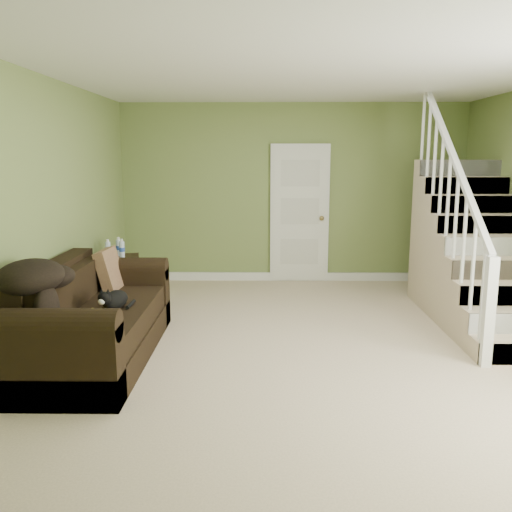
{
  "coord_description": "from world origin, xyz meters",
  "views": [
    {
      "loc": [
        -0.44,
        -5.23,
        1.86
      ],
      "look_at": [
        -0.51,
        0.26,
        0.83
      ],
      "focal_mm": 38.0,
      "sensor_mm": 36.0,
      "label": 1
    }
  ],
  "objects_px": {
    "side_table": "(118,282)",
    "cat": "(114,300)",
    "banana": "(95,312)",
    "sofa": "(92,323)"
  },
  "relations": [
    {
      "from": "side_table",
      "to": "banana",
      "type": "bearing_deg",
      "value": -80.7
    },
    {
      "from": "sofa",
      "to": "side_table",
      "type": "height_order",
      "value": "sofa"
    },
    {
      "from": "side_table",
      "to": "banana",
      "type": "height_order",
      "value": "side_table"
    },
    {
      "from": "banana",
      "to": "sofa",
      "type": "bearing_deg",
      "value": 81.99
    },
    {
      "from": "side_table",
      "to": "cat",
      "type": "bearing_deg",
      "value": -75.76
    },
    {
      "from": "sofa",
      "to": "banana",
      "type": "height_order",
      "value": "sofa"
    },
    {
      "from": "side_table",
      "to": "cat",
      "type": "xyz_separation_m",
      "value": [
        0.44,
        -1.75,
        0.25
      ]
    },
    {
      "from": "sofa",
      "to": "banana",
      "type": "xyz_separation_m",
      "value": [
        0.11,
        -0.25,
        0.17
      ]
    },
    {
      "from": "sofa",
      "to": "side_table",
      "type": "bearing_deg",
      "value": 96.87
    },
    {
      "from": "side_table",
      "to": "banana",
      "type": "xyz_separation_m",
      "value": [
        0.32,
        -1.93,
        0.19
      ]
    }
  ]
}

